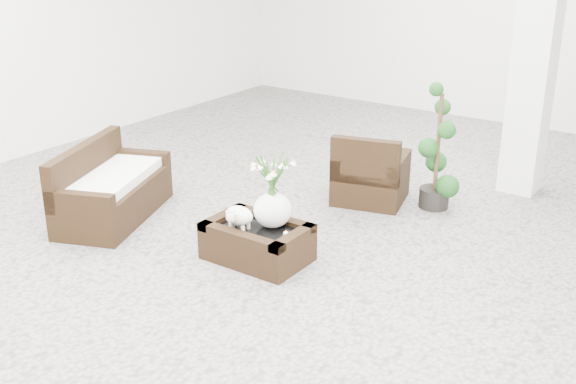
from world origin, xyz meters
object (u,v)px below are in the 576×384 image
Objects in this scene: armchair at (371,166)px; topiary at (438,148)px; coffee_table at (257,243)px; loveseat at (113,182)px.

armchair is 0.59× the size of topiary.
topiary is at bearing 69.07° from coffee_table.
coffee_table is at bearing -109.31° from loveseat.
loveseat is at bearing -140.47° from topiary.
coffee_table is at bearing 71.30° from armchair.
topiary reaches higher than coffee_table.
armchair is at bearing 85.81° from coffee_table.
topiary is at bearing -71.87° from loveseat.
topiary is (0.66, 0.21, 0.27)m from armchair.
topiary is (2.59, 2.14, 0.28)m from loveseat.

